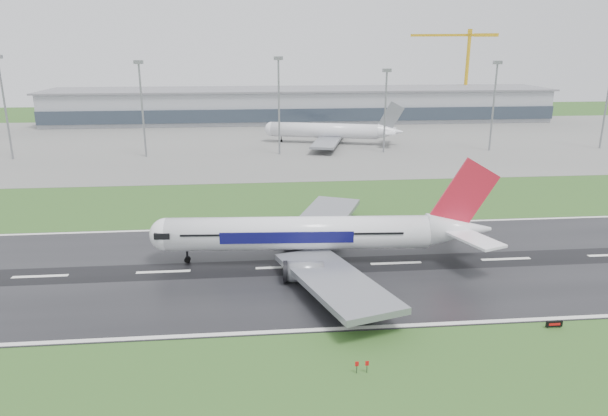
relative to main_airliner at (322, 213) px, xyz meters
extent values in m
plane|color=#28501D|center=(12.81, -2.37, -8.88)|extent=(520.00, 520.00, 0.00)
cube|color=black|center=(12.81, -2.37, -8.83)|extent=(400.00, 45.00, 0.10)
cube|color=slate|center=(12.81, 122.63, -8.84)|extent=(400.00, 130.00, 0.08)
cube|color=gray|center=(12.81, 182.63, -1.38)|extent=(240.00, 36.00, 15.00)
cylinder|color=gray|center=(-91.01, 97.63, 7.27)|extent=(0.64, 0.64, 32.30)
cylinder|color=gray|center=(-47.65, 97.63, 6.38)|extent=(0.64, 0.64, 30.53)
cylinder|color=gray|center=(-2.41, 97.63, 6.93)|extent=(0.64, 0.64, 31.61)
cylinder|color=gray|center=(34.30, 97.63, 4.90)|extent=(0.64, 0.64, 27.57)
cylinder|color=gray|center=(72.92, 97.63, 6.14)|extent=(0.64, 0.64, 30.03)
cylinder|color=gray|center=(114.85, 97.63, 7.60)|extent=(0.64, 0.64, 32.96)
camera|label=1|loc=(-11.63, -89.34, 28.11)|focal=32.36mm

